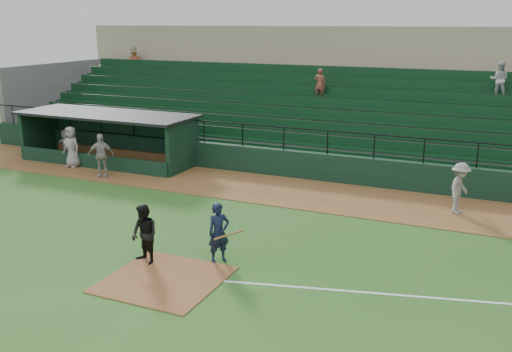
% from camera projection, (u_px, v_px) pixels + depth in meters
% --- Properties ---
extents(ground, '(90.00, 90.00, 0.00)m').
position_uv_depth(ground, '(184.00, 266.00, 16.23)').
color(ground, '#2B5C1D').
rests_on(ground, ground).
extents(warning_track, '(40.00, 4.00, 0.03)m').
position_uv_depth(warning_track, '(286.00, 191.00, 23.26)').
color(warning_track, brown).
rests_on(warning_track, ground).
extents(home_plate_dirt, '(3.00, 3.00, 0.03)m').
position_uv_depth(home_plate_dirt, '(164.00, 279.00, 15.34)').
color(home_plate_dirt, brown).
rests_on(home_plate_dirt, ground).
extents(foul_line, '(17.49, 4.44, 0.01)m').
position_uv_depth(foul_line, '(489.00, 302.00, 14.12)').
color(foul_line, white).
rests_on(foul_line, ground).
extents(stadium_structure, '(38.00, 13.08, 6.40)m').
position_uv_depth(stadium_structure, '(345.00, 107.00, 30.11)').
color(stadium_structure, black).
rests_on(stadium_structure, ground).
extents(dugout, '(8.90, 3.20, 2.42)m').
position_uv_depth(dugout, '(113.00, 134.00, 28.14)').
color(dugout, black).
rests_on(dugout, ground).
extents(batter_at_plate, '(1.16, 0.76, 1.76)m').
position_uv_depth(batter_at_plate, '(219.00, 233.00, 16.29)').
color(batter_at_plate, '#101932').
rests_on(batter_at_plate, ground).
extents(umpire, '(1.02, 0.91, 1.74)m').
position_uv_depth(umpire, '(144.00, 235.00, 16.19)').
color(umpire, black).
rests_on(umpire, ground).
extents(runner, '(0.97, 1.33, 1.85)m').
position_uv_depth(runner, '(460.00, 188.00, 20.34)').
color(runner, gray).
rests_on(runner, warning_track).
extents(dugout_player_a, '(1.20, 1.00, 1.93)m').
position_uv_depth(dugout_player_a, '(101.00, 155.00, 25.16)').
color(dugout_player_a, '#A8A29D').
rests_on(dugout_player_a, warning_track).
extents(dugout_player_b, '(1.01, 0.72, 1.93)m').
position_uv_depth(dugout_player_b, '(72.00, 147.00, 26.83)').
color(dugout_player_b, '#9F9995').
rests_on(dugout_player_b, warning_track).
extents(dugout_player_c, '(1.50, 0.70, 1.56)m').
position_uv_depth(dugout_player_c, '(67.00, 145.00, 28.16)').
color(dugout_player_c, '#A09A95').
rests_on(dugout_player_c, warning_track).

